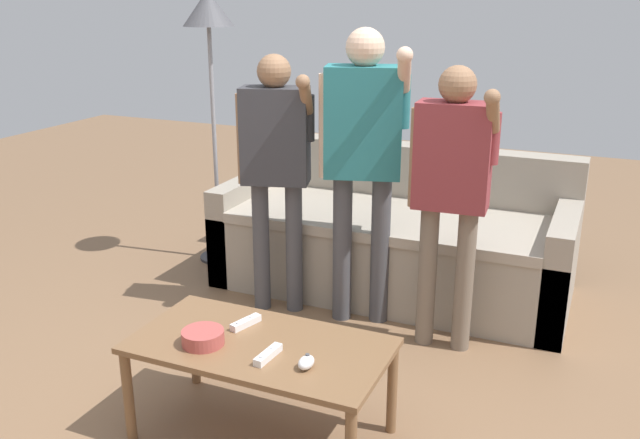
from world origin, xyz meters
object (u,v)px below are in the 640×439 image
game_remote_nunchuk (306,362)px  couch (395,240)px  game_remote_wand_near (268,355)px  snack_bowl (203,337)px  floor_lamp (209,31)px  game_remote_wand_far (246,323)px  player_left (276,155)px  player_center (363,145)px  coffee_table (260,354)px  player_right (452,178)px

game_remote_nunchuk → couch: bearing=97.0°
game_remote_nunchuk → game_remote_wand_near: game_remote_nunchuk is taller
couch → snack_bowl: (-0.24, -1.83, 0.16)m
floor_lamp → game_remote_wand_far: size_ratio=11.58×
snack_bowl → game_remote_nunchuk: bearing=-0.4°
player_left → game_remote_wand_far: 1.19m
couch → player_center: (-0.03, -0.54, 0.72)m
game_remote_wand_far → coffee_table: bearing=-40.7°
couch → floor_lamp: size_ratio=1.19×
coffee_table → floor_lamp: (-1.24, 1.69, 1.17)m
player_left → couch: bearing=48.8°
coffee_table → game_remote_wand_near: game_remote_wand_near is taller
coffee_table → game_remote_wand_far: (-0.13, 0.11, 0.07)m
coffee_table → game_remote_nunchuk: game_remote_nunchuk is taller
couch → game_remote_nunchuk: (0.23, -1.84, 0.16)m
game_remote_nunchuk → player_left: 1.52m
snack_bowl → player_center: 1.43m
game_remote_wand_far → player_right: bearing=56.8°
floor_lamp → player_center: size_ratio=1.11×
game_remote_nunchuk → floor_lamp: (-1.50, 1.80, 1.10)m
snack_bowl → game_remote_wand_near: bearing=0.7°
player_left → game_remote_wand_near: 1.44m
snack_bowl → game_remote_nunchuk: (0.46, -0.00, -0.01)m
snack_bowl → couch: bearing=82.7°
player_right → coffee_table: bearing=-115.2°
player_left → game_remote_wand_near: size_ratio=9.20×
game_remote_wand_far → couch: bearing=84.5°
couch → player_left: 1.01m
couch → player_center: player_center is taller
snack_bowl → game_remote_wand_near: size_ratio=1.07×
player_right → player_left: bearing=176.9°
coffee_table → game_remote_wand_far: bearing=139.3°
floor_lamp → game_remote_wand_near: 2.49m
game_remote_nunchuk → player_right: player_right is taller
couch → game_remote_wand_far: size_ratio=13.81×
couch → floor_lamp: (-1.27, -0.04, 1.25)m
game_remote_nunchuk → game_remote_wand_far: game_remote_nunchuk is taller
floor_lamp → player_left: 1.12m
game_remote_nunchuk → game_remote_wand_far: size_ratio=0.56×
player_left → player_right: player_left is taller
couch → game_remote_wand_near: size_ratio=13.35×
coffee_table → game_remote_wand_near: (0.09, -0.10, 0.07)m
player_center → game_remote_wand_far: player_center is taller
player_center → floor_lamp: bearing=158.3°
game_remote_nunchuk → player_right: bearing=77.9°
coffee_table → player_center: (-0.00, 1.20, 0.64)m
couch → player_left: (-0.52, -0.60, 0.63)m
game_remote_nunchuk → snack_bowl: bearing=179.6°
coffee_table → player_right: (0.51, 1.08, 0.54)m
game_remote_wand_near → game_remote_wand_far: bearing=136.3°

